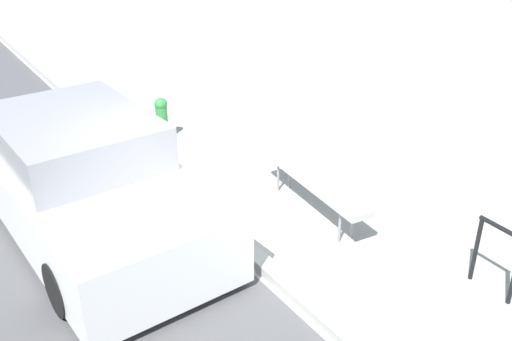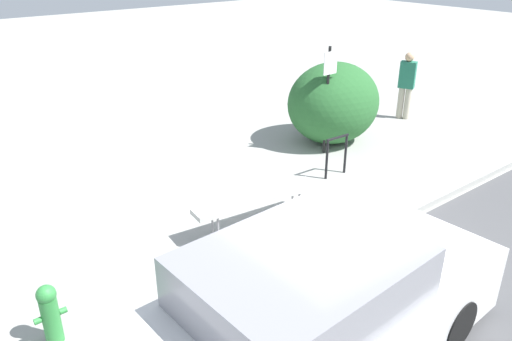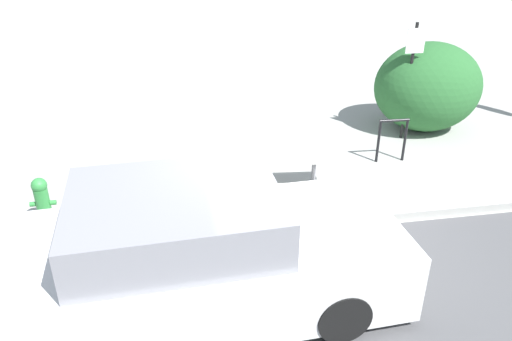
# 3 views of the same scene
# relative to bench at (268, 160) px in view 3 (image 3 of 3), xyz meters

# --- Properties ---
(ground_plane) EXTENTS (60.00, 60.00, 0.00)m
(ground_plane) POSITION_rel_bench_xyz_m (0.21, -1.28, -0.49)
(ground_plane) COLOR #9E9E99
(curb) EXTENTS (60.00, 0.20, 0.13)m
(curb) POSITION_rel_bench_xyz_m (0.21, -1.28, -0.43)
(curb) COLOR #A8A8A3
(curb) RESTS_ON ground_plane
(bench) EXTENTS (2.20, 0.56, 0.55)m
(bench) POSITION_rel_bench_xyz_m (0.00, 0.00, 0.00)
(bench) COLOR gray
(bench) RESTS_ON ground_plane
(bike_rack) EXTENTS (0.55, 0.07, 0.83)m
(bike_rack) POSITION_rel_bench_xyz_m (2.40, 0.57, 0.01)
(bike_rack) COLOR black
(bike_rack) RESTS_ON ground_plane
(sign_post) EXTENTS (0.36, 0.08, 2.30)m
(sign_post) POSITION_rel_bench_xyz_m (3.07, 1.55, 0.89)
(sign_post) COLOR black
(sign_post) RESTS_ON ground_plane
(fire_hydrant) EXTENTS (0.36, 0.22, 0.77)m
(fire_hydrant) POSITION_rel_bench_xyz_m (-3.42, -0.59, -0.09)
(fire_hydrant) COLOR #338C3F
(fire_hydrant) RESTS_ON ground_plane
(shrub_hedge) EXTENTS (2.19, 1.89, 1.82)m
(shrub_hedge) POSITION_rel_bench_xyz_m (3.70, 1.96, 0.42)
(shrub_hedge) COLOR #28602D
(shrub_hedge) RESTS_ON ground_plane
(parked_car_near) EXTENTS (4.72, 2.12, 1.49)m
(parked_car_near) POSITION_rel_bench_xyz_m (-1.37, -2.63, 0.18)
(parked_car_near) COLOR black
(parked_car_near) RESTS_ON ground_plane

